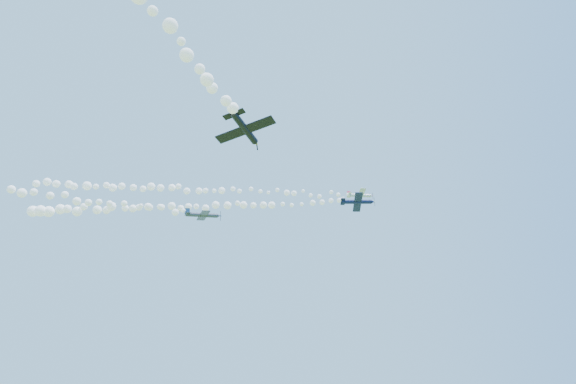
# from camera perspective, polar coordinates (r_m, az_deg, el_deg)

# --- Properties ---
(plane_white) EXTENTS (6.28, 6.64, 1.85)m
(plane_white) POSITION_cam_1_polar(r_m,az_deg,el_deg) (112.79, 8.56, -0.41)
(plane_white) COLOR silver
(smoke_trail_white) EXTENTS (70.20, 15.04, 2.71)m
(smoke_trail_white) POSITION_cam_1_polar(r_m,az_deg,el_deg) (110.36, -10.77, 0.30)
(smoke_trail_white) COLOR white
(plane_navy) EXTENTS (7.38, 7.74, 2.40)m
(plane_navy) POSITION_cam_1_polar(r_m,az_deg,el_deg) (100.67, 8.24, -1.16)
(plane_navy) COLOR #0D143C
(smoke_trail_navy) EXTENTS (68.49, 5.72, 2.89)m
(smoke_trail_navy) POSITION_cam_1_polar(r_m,az_deg,el_deg) (103.49, -12.28, -1.70)
(smoke_trail_navy) COLOR white
(plane_grey) EXTENTS (7.05, 7.33, 2.26)m
(plane_grey) POSITION_cam_1_polar(r_m,az_deg,el_deg) (94.68, -10.03, -2.70)
(plane_grey) COLOR #353A4D
(plane_black) EXTENTS (7.53, 7.14, 2.20)m
(plane_black) POSITION_cam_1_polar(r_m,az_deg,el_deg) (58.46, -5.10, 7.46)
(plane_black) COLOR black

